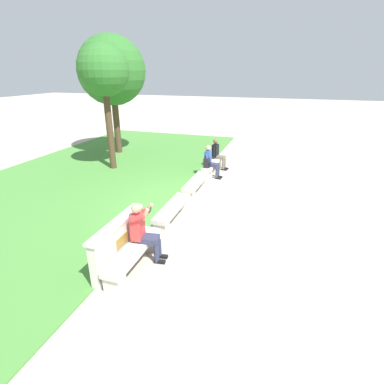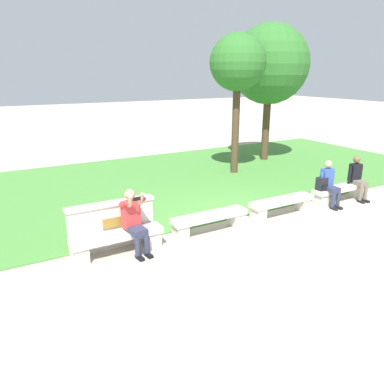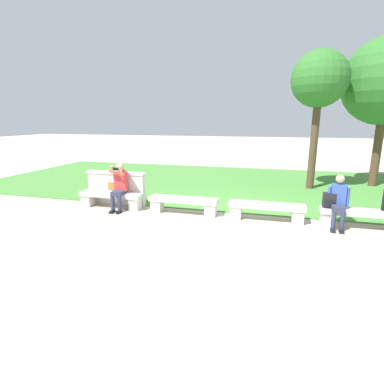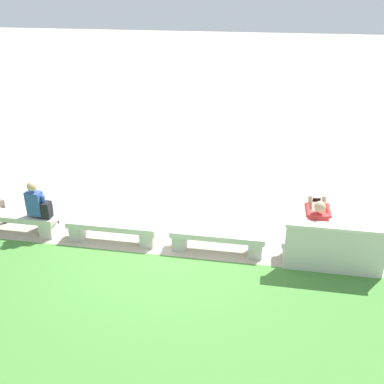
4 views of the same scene
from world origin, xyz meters
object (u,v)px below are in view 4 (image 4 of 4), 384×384
bench_main (331,249)px  bench_far (15,220)px  person_distant (38,205)px  person_photographer (316,226)px  bench_mid (112,229)px  backpack (45,210)px  bench_near (217,239)px

bench_main → bench_far: 6.62m
bench_main → person_distant: bearing=-0.6°
bench_main → person_photographer: bearing=-13.0°
bench_far → bench_main: bearing=180.0°
bench_mid → person_distant: 1.68m
person_photographer → backpack: person_photographer is taller
person_distant → bench_main: bearing=179.4°
bench_main → person_photographer: person_photographer is taller
person_photographer → person_distant: (5.71, 0.01, -0.06)m
bench_near → backpack: backpack is taller
bench_main → bench_near: bearing=0.0°
bench_near → person_distant: person_distant is taller
person_photographer → person_distant: person_photographer is taller
bench_near → person_distant: 3.86m
bench_far → person_photographer: size_ratio=1.43×
bench_main → person_distant: 6.05m
bench_main → bench_near: (2.21, 0.00, 0.00)m
bench_main → bench_mid: 4.41m
bench_main → bench_far: bearing=0.0°
bench_main → person_photographer: (0.33, -0.08, 0.44)m
bench_near → bench_far: (4.41, 0.00, 0.00)m
bench_near → person_photographer: size_ratio=1.43×
bench_mid → backpack: size_ratio=4.42×
backpack → bench_far: bearing=-1.8°
bench_far → person_photographer: person_photographer is taller
bench_far → person_photographer: (-6.28, -0.08, 0.44)m
person_photographer → bench_main: bearing=167.0°
bench_mid → person_distant: bearing=-2.3°
bench_main → bench_far: size_ratio=1.00×
person_distant → bench_far: bearing=6.6°
bench_main → backpack: backpack is taller
bench_near → backpack: bearing=0.4°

